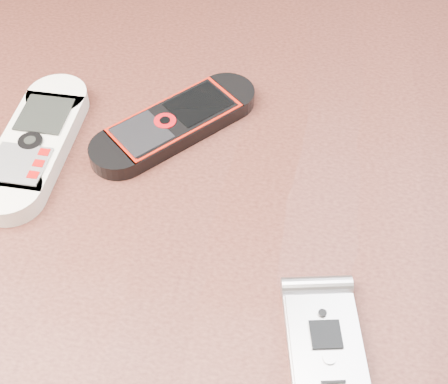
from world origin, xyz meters
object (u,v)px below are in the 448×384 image
Objects in this scene: nokia_black_red at (175,123)px; motorola_razr at (325,343)px; nokia_white at (35,143)px; table at (219,271)px.

motorola_razr is (0.14, -0.19, -0.00)m from nokia_black_red.
nokia_black_red is at bearing 22.17° from nokia_white.
nokia_black_red reaches higher than motorola_razr.
nokia_white is (-0.16, 0.03, 0.11)m from table.
table is at bearing 116.98° from motorola_razr.
table is 0.19m from motorola_razr.
table is 7.15× the size of nokia_white.
nokia_white reaches higher than table.
nokia_black_red reaches higher than table.
motorola_razr reaches higher than table.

